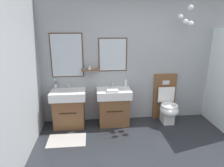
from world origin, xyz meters
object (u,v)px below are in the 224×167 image
object	(u,v)px
toothbrush_cup	(56,86)
folded_hand_towel	(112,91)
toilet	(167,104)
soap_dispenser	(126,83)
vanity_sink_right	(114,106)
vanity_sink_left	(69,107)

from	to	relation	value
toothbrush_cup	folded_hand_towel	xyz separation A→B (m)	(1.13, -0.31, -0.03)
toilet	folded_hand_towel	bearing A→B (deg)	-172.60
toilet	toothbrush_cup	xyz separation A→B (m)	(-2.31, 0.16, 0.43)
soap_dispenser	toilet	bearing A→B (deg)	-11.21
toothbrush_cup	soap_dispenser	bearing A→B (deg)	0.39
vanity_sink_right	toilet	world-z (taller)	toilet
soap_dispenser	folded_hand_towel	world-z (taller)	soap_dispenser
vanity_sink_left	toothbrush_cup	world-z (taller)	toothbrush_cup
folded_hand_towel	vanity_sink_left	bearing A→B (deg)	170.49
vanity_sink_left	soap_dispenser	bearing A→B (deg)	8.51
toilet	folded_hand_towel	world-z (taller)	toilet
toothbrush_cup	folded_hand_towel	bearing A→B (deg)	-15.45
vanity_sink_left	folded_hand_towel	bearing A→B (deg)	-9.51
vanity_sink_right	toothbrush_cup	distance (m)	1.26
soap_dispenser	folded_hand_towel	distance (m)	0.45
toilet	folded_hand_towel	size ratio (longest dim) A/B	4.55
soap_dispenser	vanity_sink_left	bearing A→B (deg)	-171.49
vanity_sink_left	toilet	distance (m)	2.05
vanity_sink_right	toilet	size ratio (longest dim) A/B	0.75
toothbrush_cup	vanity_sink_left	bearing A→B (deg)	-32.56
vanity_sink_right	soap_dispenser	bearing A→B (deg)	33.09
vanity_sink_right	folded_hand_towel	world-z (taller)	folded_hand_towel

